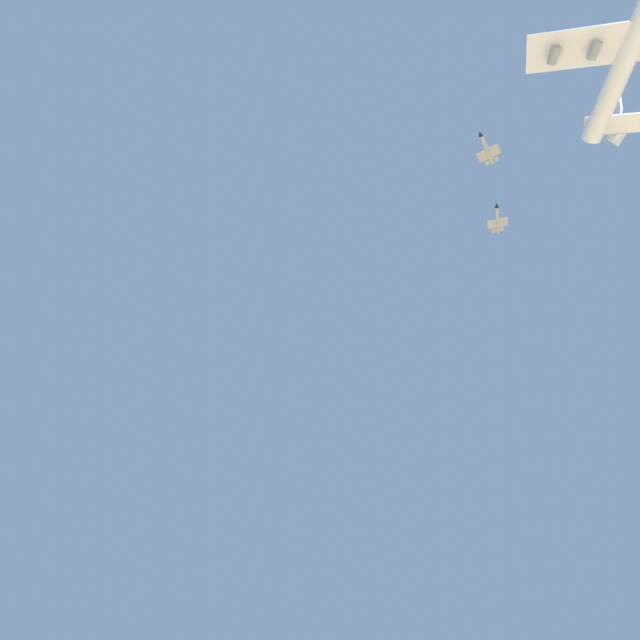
# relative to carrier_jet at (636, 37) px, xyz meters

# --- Properties ---
(carrier_jet) EXTENTS (79.17, 58.85, 23.34)m
(carrier_jet) POSITION_rel_carrier_jet_xyz_m (0.00, 0.00, 0.00)
(carrier_jet) COLOR white
(chase_jet_lead) EXTENTS (15.32, 8.79, 4.00)m
(chase_jet_lead) POSITION_rel_carrier_jet_xyz_m (-29.32, -43.95, 8.52)
(chase_jet_lead) COLOR #999EA3
(chase_jet_right_wing) EXTENTS (15.22, 8.21, 4.00)m
(chase_jet_right_wing) POSITION_rel_carrier_jet_xyz_m (-60.71, -43.55, 5.51)
(chase_jet_right_wing) COLOR #999EA3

